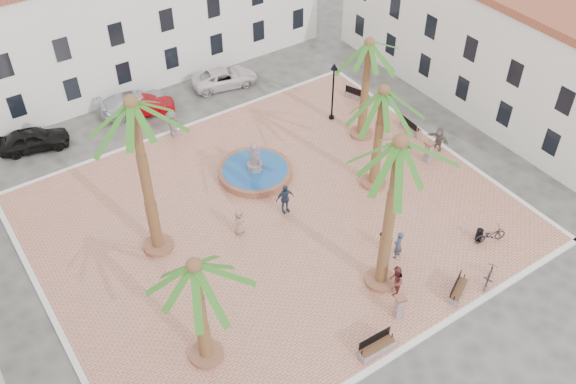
# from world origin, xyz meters

# --- Properties ---
(ground) EXTENTS (120.00, 120.00, 0.00)m
(ground) POSITION_xyz_m (0.00, 0.00, 0.00)
(ground) COLOR #56544F
(ground) RESTS_ON ground
(plaza) EXTENTS (26.00, 22.00, 0.15)m
(plaza) POSITION_xyz_m (0.00, 0.00, 0.07)
(plaza) COLOR tan
(plaza) RESTS_ON ground
(kerb_n) EXTENTS (26.30, 0.30, 0.16)m
(kerb_n) POSITION_xyz_m (0.00, 11.00, 0.08)
(kerb_n) COLOR silver
(kerb_n) RESTS_ON ground
(kerb_s) EXTENTS (26.30, 0.30, 0.16)m
(kerb_s) POSITION_xyz_m (0.00, -11.00, 0.08)
(kerb_s) COLOR silver
(kerb_s) RESTS_ON ground
(kerb_e) EXTENTS (0.30, 22.30, 0.16)m
(kerb_e) POSITION_xyz_m (13.00, 0.00, 0.08)
(kerb_e) COLOR silver
(kerb_e) RESTS_ON ground
(kerb_w) EXTENTS (0.30, 22.30, 0.16)m
(kerb_w) POSITION_xyz_m (-13.00, 0.00, 0.08)
(kerb_w) COLOR silver
(kerb_w) RESTS_ON ground
(building_north) EXTENTS (30.40, 7.40, 9.50)m
(building_north) POSITION_xyz_m (-0.00, 19.99, 4.77)
(building_north) COLOR white
(building_north) RESTS_ON ground
(building_east) EXTENTS (7.40, 26.40, 9.00)m
(building_east) POSITION_xyz_m (19.99, 2.00, 4.52)
(building_east) COLOR white
(building_east) RESTS_ON ground
(fountain) EXTENTS (4.62, 4.62, 2.38)m
(fountain) POSITION_xyz_m (1.16, 3.89, 0.47)
(fountain) COLOR #975A40
(fountain) RESTS_ON plaza
(palm_nw) EXTENTS (5.43, 5.43, 9.83)m
(palm_nw) POSITION_xyz_m (-6.56, 1.56, 8.64)
(palm_nw) COLOR #975A40
(palm_nw) RESTS_ON plaza
(palm_sw) EXTENTS (5.22, 5.22, 6.60)m
(palm_sw) POSITION_xyz_m (-7.74, -6.13, 5.57)
(palm_sw) COLOR #975A40
(palm_sw) RESTS_ON plaza
(palm_s) EXTENTS (5.35, 5.35, 9.46)m
(palm_s) POSITION_xyz_m (1.95, -7.21, 8.30)
(palm_s) COLOR #975A40
(palm_s) RESTS_ON plaza
(palm_e) EXTENTS (5.06, 5.06, 7.06)m
(palm_e) POSITION_xyz_m (6.70, -0.92, 6.05)
(palm_e) COLOR #975A40
(palm_e) RESTS_ON plaza
(palm_ne) EXTENTS (4.92, 4.92, 7.20)m
(palm_ne) POSITION_xyz_m (9.30, 3.48, 6.21)
(palm_ne) COLOR #975A40
(palm_ne) RESTS_ON plaza
(bench_s) EXTENTS (1.91, 0.65, 1.00)m
(bench_s) POSITION_xyz_m (-1.01, -10.38, 0.43)
(bench_s) COLOR slate
(bench_s) RESTS_ON plaza
(bench_se) EXTENTS (1.78, 1.25, 0.91)m
(bench_se) POSITION_xyz_m (4.68, -10.04, 0.41)
(bench_se) COLOR slate
(bench_se) RESTS_ON plaza
(bench_e) EXTENTS (0.58, 1.69, 0.88)m
(bench_e) POSITION_xyz_m (12.38, 2.04, 0.40)
(bench_e) COLOR slate
(bench_e) RESTS_ON plaza
(bench_ne) EXTENTS (1.19, 1.92, 0.97)m
(bench_ne) POSITION_xyz_m (11.81, 7.06, 0.42)
(bench_ne) COLOR slate
(bench_ne) RESTS_ON plaza
(lamppost_s) EXTENTS (0.39, 0.39, 3.62)m
(lamppost_s) POSITION_xyz_m (1.96, -6.97, 2.60)
(lamppost_s) COLOR black
(lamppost_s) RESTS_ON plaza
(lamppost_e) EXTENTS (0.47, 0.47, 4.32)m
(lamppost_e) POSITION_xyz_m (8.81, 6.14, 3.08)
(lamppost_e) COLOR black
(lamppost_e) RESTS_ON plaza
(bollard_se) EXTENTS (0.60, 0.60, 1.39)m
(bollard_se) POSITION_xyz_m (1.23, -9.38, 0.87)
(bollard_se) COLOR slate
(bollard_se) RESTS_ON plaza
(bollard_n) EXTENTS (0.50, 0.50, 1.25)m
(bollard_n) POSITION_xyz_m (-1.21, 10.40, 0.80)
(bollard_n) COLOR slate
(bollard_n) RESTS_ON plaza
(bollard_e) EXTENTS (0.57, 0.57, 1.46)m
(bollard_e) POSITION_xyz_m (10.99, -1.11, 0.91)
(bollard_e) COLOR slate
(bollard_e) RESTS_ON plaza
(litter_bin) EXTENTS (0.38, 0.38, 0.74)m
(litter_bin) POSITION_xyz_m (8.46, -7.90, 0.52)
(litter_bin) COLOR black
(litter_bin) RESTS_ON plaza
(cyclist_a) EXTENTS (0.74, 0.58, 1.81)m
(cyclist_a) POSITION_xyz_m (3.82, -6.33, 1.05)
(cyclist_a) COLOR #2F374B
(cyclist_a) RESTS_ON plaza
(bicycle_a) EXTENTS (1.95, 1.17, 0.97)m
(bicycle_a) POSITION_xyz_m (8.87, -8.32, 0.63)
(bicycle_a) COLOR black
(bicycle_a) RESTS_ON plaza
(cyclist_b) EXTENTS (1.13, 1.10, 1.84)m
(cyclist_b) POSITION_xyz_m (2.05, -8.16, 1.07)
(cyclist_b) COLOR maroon
(cyclist_b) RESTS_ON plaza
(bicycle_b) EXTENTS (1.80, 1.29, 1.07)m
(bicycle_b) POSITION_xyz_m (6.50, -10.40, 0.68)
(bicycle_b) COLOR black
(bicycle_b) RESTS_ON plaza
(pedestrian_fountain_a) EXTENTS (0.95, 0.87, 1.63)m
(pedestrian_fountain_a) POSITION_xyz_m (-2.26, 0.05, 0.97)
(pedestrian_fountain_a) COLOR #8F705C
(pedestrian_fountain_a) RESTS_ON plaza
(pedestrian_fountain_b) EXTENTS (1.18, 0.60, 1.94)m
(pedestrian_fountain_b) POSITION_xyz_m (0.84, 0.08, 1.12)
(pedestrian_fountain_b) COLOR #2B3853
(pedestrian_fountain_b) RESTS_ON plaza
(pedestrian_north) EXTENTS (1.01, 1.40, 1.96)m
(pedestrian_north) POSITION_xyz_m (-1.23, 10.40, 1.13)
(pedestrian_north) COLOR #515055
(pedestrian_north) RESTS_ON plaza
(pedestrian_east) EXTENTS (0.82, 1.62, 1.68)m
(pedestrian_east) POSITION_xyz_m (12.40, -0.56, 0.99)
(pedestrian_east) COLOR #61544E
(pedestrian_east) RESTS_ON plaza
(car_black) EXTENTS (4.78, 2.88, 1.52)m
(car_black) POSITION_xyz_m (-9.32, 14.43, 0.76)
(car_black) COLOR black
(car_black) RESTS_ON ground
(car_red) EXTENTS (4.25, 2.83, 1.33)m
(car_red) POSITION_xyz_m (-1.57, 14.07, 0.66)
(car_red) COLOR #980007
(car_red) RESTS_ON ground
(car_silver) EXTENTS (5.32, 2.68, 1.48)m
(car_silver) POSITION_xyz_m (-1.95, 14.72, 0.74)
(car_silver) COLOR silver
(car_silver) RESTS_ON ground
(car_white) EXTENTS (5.25, 3.22, 1.36)m
(car_white) POSITION_xyz_m (4.92, 14.25, 0.68)
(car_white) COLOR silver
(car_white) RESTS_ON ground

